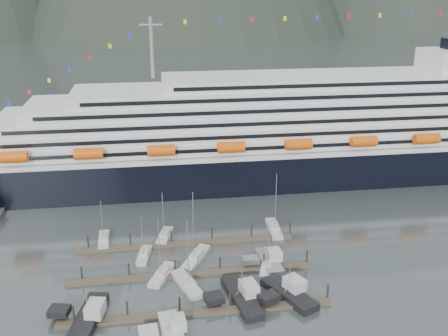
{
  "coord_description": "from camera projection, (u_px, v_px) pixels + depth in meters",
  "views": [
    {
      "loc": [
        -11.78,
        -87.42,
        54.67
      ],
      "look_at": [
        4.48,
        22.0,
        15.38
      ],
      "focal_mm": 42.0,
      "sensor_mm": 36.0,
      "label": 1
    }
  ],
  "objects": [
    {
      "name": "dock_mid",
      "position": [
        191.0,
        274.0,
        103.47
      ],
      "size": [
        48.18,
        2.28,
        3.2
      ],
      "color": "#493C2F",
      "rests_on": "ground"
    },
    {
      "name": "trawler_c",
      "position": [
        241.0,
        296.0,
        94.97
      ],
      "size": [
        10.19,
        14.26,
        7.08
      ],
      "rotation": [
        0.0,
        0.0,
        1.74
      ],
      "color": "black",
      "rests_on": "ground"
    },
    {
      "name": "cruise_ship",
      "position": [
        294.0,
        137.0,
        152.75
      ],
      "size": [
        210.0,
        30.4,
        50.3
      ],
      "color": "black",
      "rests_on": "ground"
    },
    {
      "name": "sailboat_f",
      "position": [
        165.0,
        236.0,
        118.61
      ],
      "size": [
        4.32,
        8.6,
        11.74
      ],
      "rotation": [
        0.0,
        0.0,
        1.33
      ],
      "color": "#B2B2B2",
      "rests_on": "ground"
    },
    {
      "name": "trawler_e",
      "position": [
        269.0,
        261.0,
        107.15
      ],
      "size": [
        8.23,
        10.79,
        6.86
      ],
      "rotation": [
        0.0,
        0.0,
        1.64
      ],
      "color": "#989A9D",
      "rests_on": "ground"
    },
    {
      "name": "sailboat_h",
      "position": [
        267.0,
        268.0,
        105.45
      ],
      "size": [
        4.67,
        8.54,
        11.01
      ],
      "rotation": [
        0.0,
        0.0,
        1.27
      ],
      "color": "#B2B2B2",
      "rests_on": "ground"
    },
    {
      "name": "trawler_b",
      "position": [
        171.0,
        330.0,
        85.77
      ],
      "size": [
        7.91,
        10.37,
        6.51
      ],
      "rotation": [
        0.0,
        0.0,
        1.68
      ],
      "color": "#B2B2B2",
      "rests_on": "ground"
    },
    {
      "name": "sailboat_e",
      "position": [
        104.0,
        240.0,
        116.74
      ],
      "size": [
        2.64,
        8.95,
        10.6
      ],
      "rotation": [
        0.0,
        0.0,
        1.61
      ],
      "color": "#B2B2B2",
      "rests_on": "ground"
    },
    {
      "name": "dock_near",
      "position": [
        198.0,
        312.0,
        91.36
      ],
      "size": [
        48.18,
        2.28,
        3.2
      ],
      "color": "#493C2F",
      "rests_on": "ground"
    },
    {
      "name": "sailboat_b",
      "position": [
        187.0,
        284.0,
        99.65
      ],
      "size": [
        5.9,
        10.81,
        14.77
      ],
      "rotation": [
        0.0,
        0.0,
        1.89
      ],
      "color": "#B2B2B2",
      "rests_on": "ground"
    },
    {
      "name": "sailboat_g",
      "position": [
        274.0,
        229.0,
        122.12
      ],
      "size": [
        3.16,
        10.37,
        14.84
      ],
      "rotation": [
        0.0,
        0.0,
        1.51
      ],
      "color": "#B2B2B2",
      "rests_on": "ground"
    },
    {
      "name": "dock_far",
      "position": [
        186.0,
        243.0,
        115.59
      ],
      "size": [
        48.18,
        2.28,
        3.2
      ],
      "color": "#493C2F",
      "rests_on": "ground"
    },
    {
      "name": "ground",
      "position": [
        218.0,
        281.0,
        101.41
      ],
      "size": [
        1600.0,
        1600.0,
        0.0
      ],
      "primitive_type": "plane",
      "color": "#3E4A49",
      "rests_on": "ground"
    },
    {
      "name": "sailboat_d",
      "position": [
        196.0,
        258.0,
        109.27
      ],
      "size": [
        7.14,
        10.66,
        16.09
      ],
      "rotation": [
        0.0,
        0.0,
        1.1
      ],
      "color": "#B2B2B2",
      "rests_on": "ground"
    },
    {
      "name": "sailboat_a",
      "position": [
        144.0,
        256.0,
        110.18
      ],
      "size": [
        3.59,
        8.12,
        10.19
      ],
      "rotation": [
        0.0,
        0.0,
        1.4
      ],
      "color": "#B2B2B2",
      "rests_on": "ground"
    },
    {
      "name": "trawler_a",
      "position": [
        87.0,
        316.0,
        89.47
      ],
      "size": [
        10.02,
        13.64,
        7.25
      ],
      "rotation": [
        0.0,
        0.0,
        1.36
      ],
      "color": "black",
      "rests_on": "ground"
    },
    {
      "name": "trawler_d",
      "position": [
        288.0,
        293.0,
        95.94
      ],
      "size": [
        10.83,
        12.87,
        7.44
      ],
      "rotation": [
        0.0,
        0.0,
        2.02
      ],
      "color": "black",
      "rests_on": "ground"
    },
    {
      "name": "sailboat_c",
      "position": [
        162.0,
        275.0,
        102.84
      ],
      "size": [
        5.95,
        9.22,
        13.38
      ],
      "rotation": [
        0.0,
        0.0,
        1.15
      ],
      "color": "#B2B2B2",
      "rests_on": "ground"
    }
  ]
}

